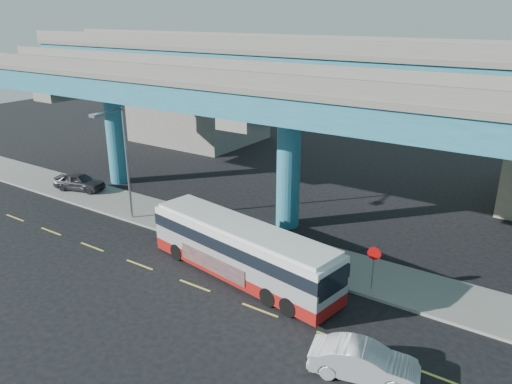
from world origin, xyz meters
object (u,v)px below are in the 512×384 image
Objects in this scene: parked_car at (79,181)px; stop_sign at (374,259)px; street_lamp at (119,149)px; sedan at (364,362)px; transit_bus at (242,249)px.

parked_car is 1.83× the size of stop_sign.
stop_sign is (24.40, -1.42, 0.98)m from parked_car.
street_lamp is at bearing -166.22° from stop_sign.
stop_sign is (16.90, 0.73, -3.23)m from street_lamp.
street_lamp is at bearing -122.58° from parked_car.
stop_sign is at bearing -109.90° from parked_car.
sedan is 27.50m from parked_car.
parked_car is at bearing 177.56° from transit_bus.
transit_bus is 2.75× the size of parked_car.
parked_car is (-18.17, 3.78, -0.80)m from transit_bus.
transit_bus is at bearing -8.70° from street_lamp.
transit_bus is 18.57m from parked_car.
street_lamp reaches higher than sedan.
stop_sign reaches higher than parked_car.
transit_bus reaches higher than parked_car.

